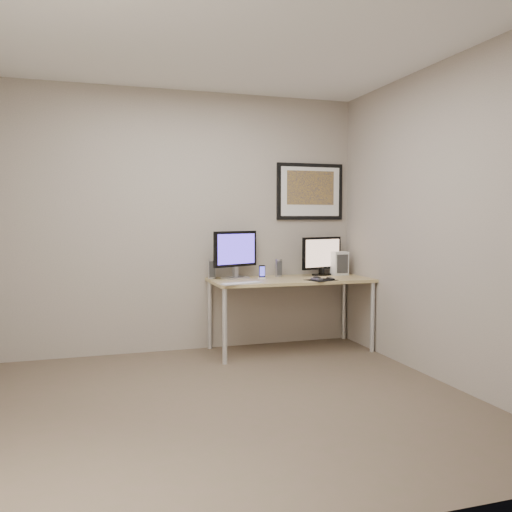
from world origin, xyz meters
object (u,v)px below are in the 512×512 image
object	(u,v)px
keyboard	(241,283)
phone_dock	(262,272)
desk	(290,285)
framed_art	(310,192)
speaker_left	(212,269)
fan_unit	(339,263)
monitor_tv	(322,255)
speaker_right	(278,268)
monitor_large	(235,252)

from	to	relation	value
keyboard	phone_dock	bearing A→B (deg)	32.89
desk	framed_art	distance (m)	1.07
speaker_left	fan_unit	xyz separation A→B (m)	(1.38, -0.07, 0.03)
monitor_tv	keyboard	bearing A→B (deg)	-173.27
speaker_right	fan_unit	distance (m)	0.68
framed_art	phone_dock	world-z (taller)	framed_art
framed_art	monitor_tv	bearing A→B (deg)	-62.04
framed_art	speaker_left	bearing A→B (deg)	-174.85
framed_art	fan_unit	world-z (taller)	framed_art
phone_dock	fan_unit	distance (m)	0.91
framed_art	fan_unit	size ratio (longest dim) A/B	3.00
monitor_large	keyboard	xyz separation A→B (m)	(-0.07, -0.45, -0.26)
desk	framed_art	xyz separation A→B (m)	(0.35, 0.33, 0.96)
speaker_left	phone_dock	distance (m)	0.50
speaker_left	phone_dock	world-z (taller)	speaker_left
desk	monitor_large	size ratio (longest dim) A/B	3.24
monitor_tv	keyboard	distance (m)	1.15
monitor_tv	phone_dock	bearing A→B (deg)	172.34
speaker_right	desk	bearing A→B (deg)	-75.84
monitor_large	speaker_right	size ratio (longest dim) A/B	2.75
speaker_left	monitor_tv	bearing A→B (deg)	9.06
phone_dock	keyboard	bearing A→B (deg)	-131.79
phone_dock	keyboard	xyz separation A→B (m)	(-0.31, -0.34, -0.06)
monitor_large	monitor_tv	bearing A→B (deg)	-21.93
speaker_right	phone_dock	xyz separation A→B (m)	(-0.23, -0.16, -0.02)
framed_art	monitor_large	size ratio (longest dim) A/B	1.52
framed_art	speaker_left	distance (m)	1.36
monitor_tv	speaker_left	world-z (taller)	monitor_tv
speaker_right	fan_unit	world-z (taller)	fan_unit
framed_art	phone_dock	bearing A→B (deg)	-156.29
desk	monitor_large	world-z (taller)	monitor_large
framed_art	phone_dock	xyz separation A→B (m)	(-0.63, -0.28, -0.82)
phone_dock	speaker_left	bearing A→B (deg)	159.99
desk	keyboard	distance (m)	0.66
monitor_large	speaker_right	world-z (taller)	monitor_large
speaker_right	fan_unit	bearing A→B (deg)	-3.37
framed_art	speaker_left	size ratio (longest dim) A/B	3.85
framed_art	phone_dock	distance (m)	1.07
framed_art	fan_unit	distance (m)	0.83
desk	monitor_tv	world-z (taller)	monitor_tv
framed_art	speaker_right	world-z (taller)	framed_art
speaker_left	keyboard	distance (m)	0.55
desk	monitor_large	xyz separation A→B (m)	(-0.53, 0.16, 0.33)
framed_art	fan_unit	xyz separation A→B (m)	(0.27, -0.17, -0.77)
monitor_large	monitor_tv	distance (m)	0.96
speaker_right	keyboard	distance (m)	0.75
monitor_tv	fan_unit	xyz separation A→B (m)	(0.20, -0.02, -0.09)
speaker_right	framed_art	bearing A→B (deg)	17.43
desk	phone_dock	world-z (taller)	phone_dock
phone_dock	monitor_tv	bearing A→B (deg)	11.15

